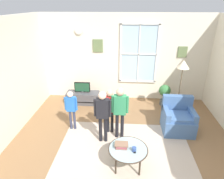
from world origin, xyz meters
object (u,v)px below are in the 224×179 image
person_green_shirt (120,108)px  television (82,87)px  coffee_table (128,150)px  cup (134,149)px  potted_plant_by_window (165,93)px  person_red_shirt (110,107)px  person_black_shirt (103,111)px  remote_near_books (134,150)px  book_stack (121,145)px  floor_lamp (182,70)px  person_blue_shirt (71,106)px  tv_stand (83,98)px  armchair (178,119)px

person_green_shirt → television: bearing=126.7°
television → coffee_table: 3.01m
cup → potted_plant_by_window: bearing=69.2°
person_red_shirt → person_black_shirt: person_black_shirt is taller
television → coffee_table: size_ratio=0.64×
coffee_table → person_red_shirt: 1.25m
coffee_table → remote_near_books: (0.12, -0.05, 0.04)m
coffee_table → potted_plant_by_window: (1.16, 2.70, 0.03)m
book_stack → remote_near_books: book_stack is taller
person_black_shirt → remote_near_books: bearing=-48.4°
book_stack → person_red_shirt: size_ratio=0.23×
cup → person_black_shirt: (-0.70, 0.80, 0.34)m
remote_near_books → floor_lamp: (1.26, 1.96, 1.00)m
potted_plant_by_window → floor_lamp: bearing=-74.6°
cup → remote_near_books: 0.03m
coffee_table → person_black_shirt: person_black_shirt is taller
person_blue_shirt → potted_plant_by_window: bearing=30.4°
person_blue_shirt → potted_plant_by_window: person_blue_shirt is taller
remote_near_books → cup: bearing=-134.2°
person_red_shirt → floor_lamp: 2.12m
person_green_shirt → person_blue_shirt: 1.27m
tv_stand → person_black_shirt: size_ratio=0.80×
person_black_shirt → floor_lamp: (1.96, 1.17, 0.63)m
cup → floor_lamp: floor_lamp is taller
tv_stand → television: television is taller
person_red_shirt → person_black_shirt: size_ratio=0.90×
armchair → potted_plant_by_window: (-0.12, 1.36, 0.11)m
cup → remote_near_books: size_ratio=0.62×
cup → person_red_shirt: size_ratio=0.07×
tv_stand → person_red_shirt: (1.02, -1.51, 0.54)m
coffee_table → person_blue_shirt: bearing=140.6°
tv_stand → television: (0.00, -0.00, 0.38)m
coffee_table → person_blue_shirt: size_ratio=0.73×
person_green_shirt → person_black_shirt: (-0.38, -0.18, -0.01)m
television → potted_plant_by_window: size_ratio=0.73×
remote_near_books → floor_lamp: 2.54m
tv_stand → cup: (1.58, -2.68, 0.28)m
person_red_shirt → person_green_shirt: 0.33m
person_red_shirt → person_blue_shirt: person_red_shirt is taller
cup → potted_plant_by_window: 2.95m
person_black_shirt → person_red_shirt: bearing=70.6°
remote_near_books → person_green_shirt: (-0.32, 0.97, 0.39)m
tv_stand → person_red_shirt: 1.90m
remote_near_books → book_stack: bearing=158.0°
cup → floor_lamp: bearing=57.3°
coffee_table → cup: (0.11, -0.06, 0.07)m
coffee_table → person_red_shirt: (-0.45, 1.12, 0.33)m
coffee_table → person_green_shirt: 1.03m
coffee_table → remote_near_books: 0.14m
cup → tv_stand: bearing=120.6°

